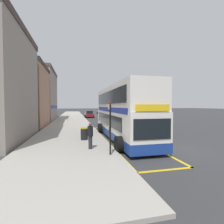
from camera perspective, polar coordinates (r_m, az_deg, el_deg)
name	(u,v)px	position (r m, az deg, el deg)	size (l,w,h in m)	color
ground_plane	(100,117)	(42.19, -4.18, -1.66)	(260.00, 260.00, 0.00)	#333335
pavement_near	(71,117)	(41.68, -13.73, -1.67)	(6.00, 76.00, 0.14)	#A39E93
double_decker_bus	(122,115)	(14.29, 3.33, -0.89)	(3.16, 11.49, 4.40)	white
bus_bay_markings	(120,138)	(14.54, 2.83, -9.02)	(2.86, 14.66, 0.01)	gold
bus_stop_sign	(110,124)	(9.17, -0.70, -4.17)	(0.09, 0.51, 2.89)	black
terrace_corner	(10,95)	(25.62, -31.49, 4.94)	(8.85, 8.51, 8.39)	#9E7056
terrace_far	(29,95)	(36.14, -26.63, 5.30)	(9.61, 11.96, 9.86)	gray
parked_car_maroon_behind	(89,114)	(39.89, -7.82, -0.75)	(2.09, 4.20, 1.62)	maroon
parked_car_silver_far	(100,111)	(58.43, -4.07, 0.19)	(2.09, 4.20, 1.62)	#B2B5BA
pedestrian_waiting_near_sign	(90,135)	(10.52, -7.44, -7.70)	(0.34, 0.34, 1.64)	#26262D
litter_bin	(84,134)	(13.45, -9.49, -7.31)	(0.59, 0.59, 0.95)	black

